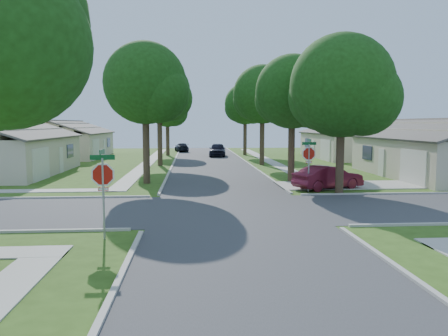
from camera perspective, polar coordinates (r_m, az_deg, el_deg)
ground at (r=19.54m, az=1.13°, el=-5.44°), size 100.00×100.00×0.00m
road_ns at (r=19.54m, az=1.13°, el=-5.43°), size 7.00×100.00×0.02m
sidewalk_ne at (r=45.93m, az=5.69°, el=1.03°), size 1.20×40.00×0.04m
sidewalk_nw at (r=45.45m, az=-9.64°, el=0.93°), size 1.20×40.00×0.04m
driveway at (r=28.18m, az=15.96°, el=-2.15°), size 8.80×3.60×0.05m
stop_sign_sw at (r=14.78m, az=-15.53°, el=-1.32°), size 1.05×0.80×2.98m
stop_sign_ne at (r=24.72m, az=11.03°, el=1.56°), size 1.05×0.80×2.98m
tree_e_near at (r=28.90m, az=9.00°, el=9.36°), size 4.97×4.80×8.28m
tree_e_mid at (r=40.70m, az=5.12°, el=9.21°), size 5.59×5.40×9.21m
tree_e_far at (r=53.54m, az=2.84°, el=8.10°), size 5.17×5.00×8.72m
tree_w_near at (r=28.33m, az=-10.15°, el=10.38°), size 5.38×5.20×8.97m
tree_w_mid at (r=40.28m, az=-8.38°, el=9.54°), size 5.80×5.60×9.56m
tree_w_far at (r=53.19m, az=-7.36°, el=7.57°), size 4.76×4.60×8.04m
tree_ne_corner at (r=24.74m, az=15.26°, el=9.73°), size 5.80×5.60×8.66m
house_ne_near at (r=35.02m, az=26.32°, el=1.44°), size 8.42×13.60×4.23m
house_ne_far at (r=51.32m, az=16.09°, el=3.00°), size 8.42×13.60×4.23m
house_nw_near at (r=36.99m, az=-26.79°, el=1.62°), size 8.42×13.60×4.23m
house_nw_far at (r=53.07m, az=-19.76°, el=2.97°), size 8.42×13.60×4.23m
car_driveway at (r=26.16m, az=13.44°, el=-1.20°), size 4.45×2.94×1.39m
car_curb_east at (r=51.21m, az=-0.86°, el=2.41°), size 2.25×4.77×1.58m
car_curb_west at (r=60.37m, az=-5.55°, el=2.70°), size 2.16×4.24×1.18m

